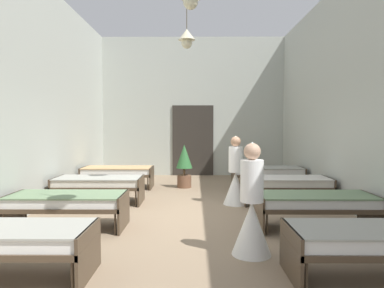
% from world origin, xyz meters
% --- Properties ---
extents(ground_plane, '(6.79, 11.30, 0.10)m').
position_xyz_m(ground_plane, '(0.00, 0.00, -0.05)').
color(ground_plane, '#8C755B').
extents(room_shell, '(6.59, 10.90, 4.72)m').
position_xyz_m(room_shell, '(-0.00, 1.30, 2.37)').
color(room_shell, '#B2B7AD').
rests_on(room_shell, ground).
extents(bed_left_row_0, '(1.90, 0.84, 0.57)m').
position_xyz_m(bed_left_row_0, '(-2.05, -2.85, 0.44)').
color(bed_left_row_0, '#473828').
rests_on(bed_left_row_0, ground).
extents(bed_right_row_0, '(1.90, 0.84, 0.57)m').
position_xyz_m(bed_right_row_0, '(2.05, -2.85, 0.44)').
color(bed_right_row_0, '#473828').
rests_on(bed_right_row_0, ground).
extents(bed_left_row_1, '(1.90, 0.84, 0.57)m').
position_xyz_m(bed_left_row_1, '(-2.05, -0.95, 0.44)').
color(bed_left_row_1, '#473828').
rests_on(bed_left_row_1, ground).
extents(bed_right_row_1, '(1.90, 0.84, 0.57)m').
position_xyz_m(bed_right_row_1, '(2.05, -0.95, 0.44)').
color(bed_right_row_1, '#473828').
rests_on(bed_right_row_1, ground).
extents(bed_left_row_2, '(1.90, 0.84, 0.57)m').
position_xyz_m(bed_left_row_2, '(-2.05, 0.95, 0.44)').
color(bed_left_row_2, '#473828').
rests_on(bed_left_row_2, ground).
extents(bed_right_row_2, '(1.90, 0.84, 0.57)m').
position_xyz_m(bed_right_row_2, '(2.05, 0.95, 0.44)').
color(bed_right_row_2, '#473828').
rests_on(bed_right_row_2, ground).
extents(bed_left_row_3, '(1.90, 0.84, 0.57)m').
position_xyz_m(bed_left_row_3, '(-2.05, 2.85, 0.44)').
color(bed_left_row_3, '#473828').
rests_on(bed_left_row_3, ground).
extents(bed_right_row_3, '(1.90, 0.84, 0.57)m').
position_xyz_m(bed_right_row_3, '(2.05, 2.85, 0.44)').
color(bed_right_row_3, '#473828').
rests_on(bed_right_row_3, ground).
extents(nurse_near_aisle, '(0.52, 0.52, 1.49)m').
position_xyz_m(nurse_near_aisle, '(0.80, -2.12, 0.53)').
color(nurse_near_aisle, white).
rests_on(nurse_near_aisle, ground).
extents(nurse_mid_aisle, '(0.52, 0.52, 1.49)m').
position_xyz_m(nurse_mid_aisle, '(0.94, 0.85, 0.53)').
color(nurse_mid_aisle, white).
rests_on(nurse_mid_aisle, ground).
extents(potted_plant, '(0.45, 0.45, 1.19)m').
position_xyz_m(potted_plant, '(-0.23, 2.92, 0.67)').
color(potted_plant, brown).
rests_on(potted_plant, ground).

